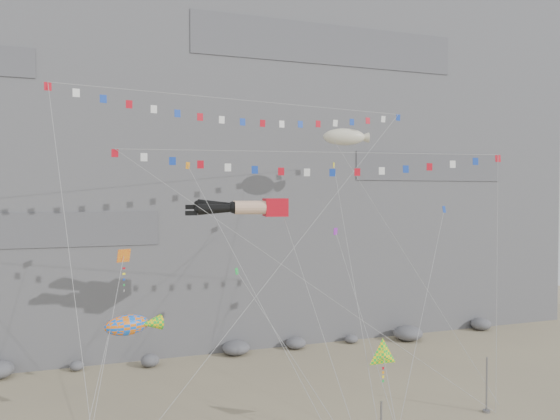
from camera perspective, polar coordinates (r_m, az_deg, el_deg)
name	(u,v)px	position (r m, az deg, el deg)	size (l,w,h in m)	color
cliff	(203,110)	(66.21, -8.03, 10.30)	(80.00, 28.00, 50.00)	slate
talus_boulders	(236,348)	(52.86, -4.61, -14.20)	(60.00, 3.00, 1.20)	#5D5D62
anchor_pole_right	(487,385)	(41.93, 20.78, -16.71)	(0.12, 0.12, 3.82)	slate
legs_kite	(248,207)	(40.72, -3.40, 0.26)	(7.73, 15.94, 19.67)	red
flag_banner_upper	(253,101)	(43.14, -2.89, 11.27)	(29.03, 15.36, 28.18)	red
flag_banner_lower	(320,152)	(39.70, 4.21, 6.02)	(28.23, 8.54, 21.78)	red
harlequin_kite	(124,256)	(36.70, -16.02, -4.67)	(3.67, 9.17, 14.00)	red
fish_windsock	(127,325)	(35.02, -15.72, -11.51)	(5.08, 6.27, 9.23)	orange
delta_kite	(383,356)	(34.96, 10.76, -14.76)	(2.73, 5.47, 7.50)	yellow
blimp_windsock	(344,137)	(49.39, 6.73, 7.56)	(8.24, 14.49, 24.75)	beige
small_kite_a	(191,171)	(39.21, -9.30, 4.00)	(6.92, 14.00, 22.55)	orange
small_kite_b	(336,234)	(42.46, 5.91, -2.51)	(2.29, 13.46, 17.68)	purple
small_kite_c	(240,276)	(37.22, -4.25, -6.85)	(4.85, 12.15, 15.73)	green
small_kite_d	(335,172)	(45.76, 5.77, 3.97)	(5.25, 17.28, 24.60)	yellow
small_kite_e	(444,212)	(45.29, 16.72, -0.24)	(11.00, 10.24, 19.69)	#1236A2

